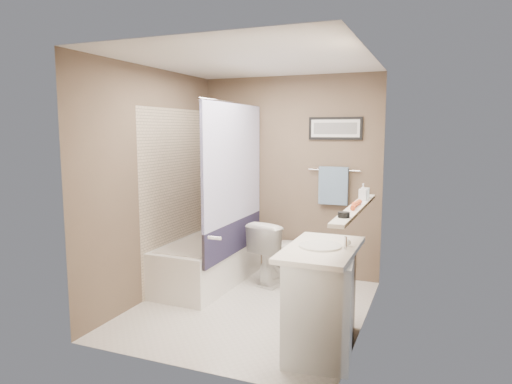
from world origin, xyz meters
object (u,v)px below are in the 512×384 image
at_px(bathtub, 207,262).
at_px(candle_bowl_near, 344,215).
at_px(toilet, 278,251).
at_px(glass_jar, 365,193).
at_px(hair_brush_back, 357,203).
at_px(hair_brush_front, 353,206).
at_px(vanity, 322,300).
at_px(soap_bottle, 363,192).

height_order(bathtub, candle_bowl_near, candle_bowl_near).
height_order(toilet, glass_jar, glass_jar).
relative_size(toilet, hair_brush_back, 3.34).
bearing_deg(toilet, candle_bowl_near, 139.66).
bearing_deg(hair_brush_front, toilet, 132.83).
relative_size(vanity, candle_bowl_near, 10.00).
bearing_deg(vanity, hair_brush_front, 49.95).
height_order(hair_brush_front, glass_jar, glass_jar).
height_order(vanity, candle_bowl_near, candle_bowl_near).
height_order(bathtub, toilet, toilet).
relative_size(hair_brush_back, soap_bottle, 1.41).
distance_m(bathtub, soap_bottle, 2.04).
relative_size(bathtub, candle_bowl_near, 16.67).
bearing_deg(candle_bowl_near, bathtub, 146.37).
distance_m(bathtub, vanity, 1.92).
bearing_deg(vanity, candle_bowl_near, -41.60).
bearing_deg(bathtub, hair_brush_front, -21.65).
bearing_deg(glass_jar, vanity, -101.35).
height_order(candle_bowl_near, hair_brush_front, hair_brush_front).
bearing_deg(vanity, bathtub, 139.45).
height_order(bathtub, vanity, vanity).
bearing_deg(vanity, toilet, 114.28).
relative_size(candle_bowl_near, glass_jar, 0.90).
xyz_separation_m(hair_brush_back, soap_bottle, (0.00, 0.33, 0.06)).
distance_m(toilet, vanity, 1.65).
height_order(bathtub, soap_bottle, soap_bottle).
distance_m(bathtub, hair_brush_front, 2.14).
xyz_separation_m(toilet, hair_brush_back, (1.04, -0.96, 0.77)).
xyz_separation_m(toilet, glass_jar, (1.04, -0.49, 0.80)).
bearing_deg(glass_jar, candle_bowl_near, -90.00).
bearing_deg(soap_bottle, candle_bowl_near, -90.00).
xyz_separation_m(bathtub, hair_brush_back, (1.79, -0.62, 0.89)).
bearing_deg(soap_bottle, bathtub, 170.93).
bearing_deg(glass_jar, hair_brush_front, -90.00).
xyz_separation_m(bathtub, glass_jar, (1.79, -0.14, 0.92)).
distance_m(toilet, hair_brush_back, 1.62).
xyz_separation_m(toilet, soap_bottle, (1.04, -0.63, 0.83)).
bearing_deg(candle_bowl_near, hair_brush_front, 90.00).
bearing_deg(hair_brush_front, bathtub, 156.53).
height_order(vanity, glass_jar, glass_jar).
distance_m(bathtub, candle_bowl_near, 2.32).
xyz_separation_m(bathtub, hair_brush_front, (1.79, -0.77, 0.89)).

